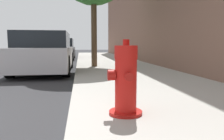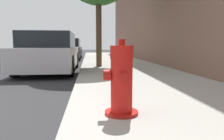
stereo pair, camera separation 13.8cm
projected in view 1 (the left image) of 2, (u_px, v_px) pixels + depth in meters
sidewalk_slab at (206, 121)px, 2.39m from camera, size 2.99×40.00×0.14m
fire_hydrant at (125, 81)px, 2.38m from camera, size 0.38×0.37×0.82m
parked_car_near at (45, 53)px, 7.22m from camera, size 1.71×4.10×1.30m
parked_car_mid at (61, 49)px, 13.52m from camera, size 1.70×4.21×1.28m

